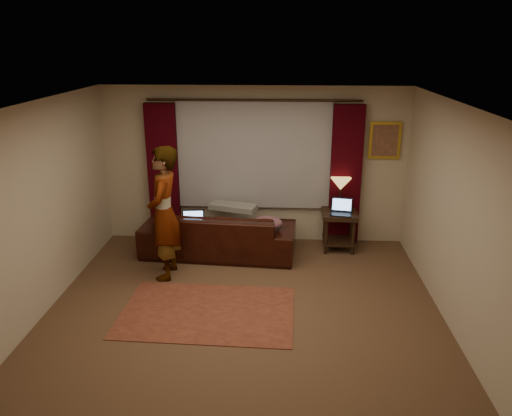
% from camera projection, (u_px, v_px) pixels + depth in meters
% --- Properties ---
extents(floor, '(5.00, 5.00, 0.01)m').
position_uv_depth(floor, '(243.00, 313.00, 6.31)').
color(floor, brown).
rests_on(floor, ground).
extents(ceiling, '(5.00, 5.00, 0.02)m').
position_uv_depth(ceiling, '(241.00, 105.00, 5.48)').
color(ceiling, silver).
rests_on(ceiling, ground).
extents(wall_back, '(5.00, 0.02, 2.60)m').
position_uv_depth(wall_back, '(254.00, 166.00, 8.26)').
color(wall_back, '#BEB096').
rests_on(wall_back, ground).
extents(wall_front, '(5.00, 0.02, 2.60)m').
position_uv_depth(wall_front, '(214.00, 335.00, 3.53)').
color(wall_front, '#BEB096').
rests_on(wall_front, ground).
extents(wall_left, '(0.02, 5.00, 2.60)m').
position_uv_depth(wall_left, '(36.00, 213.00, 6.02)').
color(wall_left, '#BEB096').
rests_on(wall_left, ground).
extents(wall_right, '(0.02, 5.00, 2.60)m').
position_uv_depth(wall_right, '(457.00, 220.00, 5.77)').
color(wall_right, '#BEB096').
rests_on(wall_right, ground).
extents(sheer_curtain, '(2.50, 0.05, 1.80)m').
position_uv_depth(sheer_curtain, '(254.00, 155.00, 8.14)').
color(sheer_curtain, '#9C9CA4').
rests_on(sheer_curtain, wall_back).
extents(drape_left, '(0.50, 0.14, 2.30)m').
position_uv_depth(drape_left, '(164.00, 173.00, 8.27)').
color(drape_left, '#300209').
rests_on(drape_left, floor).
extents(drape_right, '(0.50, 0.14, 2.30)m').
position_uv_depth(drape_right, '(346.00, 176.00, 8.12)').
color(drape_right, '#300209').
rests_on(drape_right, floor).
extents(curtain_rod, '(0.04, 0.04, 3.40)m').
position_uv_depth(curtain_rod, '(254.00, 100.00, 7.81)').
color(curtain_rod, '#302012').
rests_on(curtain_rod, wall_back).
extents(picture_frame, '(0.50, 0.04, 0.60)m').
position_uv_depth(picture_frame, '(385.00, 140.00, 7.98)').
color(picture_frame, gold).
rests_on(picture_frame, wall_back).
extents(sofa, '(2.49, 1.22, 0.98)m').
position_uv_depth(sofa, '(218.00, 225.00, 7.91)').
color(sofa, black).
rests_on(sofa, floor).
extents(throw_blanket, '(0.82, 0.51, 0.09)m').
position_uv_depth(throw_blanket, '(233.00, 191.00, 7.99)').
color(throw_blanket, gray).
rests_on(throw_blanket, sofa).
extents(clothing_pile, '(0.50, 0.40, 0.20)m').
position_uv_depth(clothing_pile, '(267.00, 223.00, 7.70)').
color(clothing_pile, '#794956').
rests_on(clothing_pile, sofa).
extents(laptop_sofa, '(0.38, 0.41, 0.25)m').
position_uv_depth(laptop_sofa, '(193.00, 221.00, 7.75)').
color(laptop_sofa, black).
rests_on(laptop_sofa, sofa).
extents(area_rug, '(2.22, 1.52, 0.01)m').
position_uv_depth(area_rug, '(208.00, 312.00, 6.33)').
color(area_rug, brown).
rests_on(area_rug, floor).
extents(end_table, '(0.58, 0.58, 0.65)m').
position_uv_depth(end_table, '(339.00, 231.00, 8.14)').
color(end_table, black).
rests_on(end_table, floor).
extents(tiffany_lamp, '(0.41, 0.41, 0.53)m').
position_uv_depth(tiffany_lamp, '(340.00, 194.00, 8.07)').
color(tiffany_lamp, olive).
rests_on(tiffany_lamp, end_table).
extents(laptop_table, '(0.39, 0.42, 0.25)m').
position_uv_depth(laptop_table, '(341.00, 207.00, 7.88)').
color(laptop_table, black).
rests_on(laptop_table, end_table).
extents(person, '(0.57, 0.57, 1.92)m').
position_uv_depth(person, '(164.00, 214.00, 7.01)').
color(person, gray).
rests_on(person, floor).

